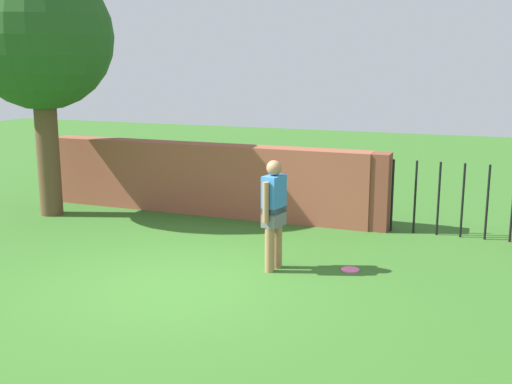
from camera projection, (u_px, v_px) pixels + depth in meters
name	position (u px, v px, depth m)	size (l,w,h in m)	color
ground_plane	(172.00, 287.00, 8.41)	(40.00, 40.00, 0.00)	#336623
brick_wall	(201.00, 178.00, 12.43)	(6.84, 0.50, 1.40)	brown
tree	(40.00, 40.00, 11.75)	(2.75, 2.75, 4.82)	brown
person	(274.00, 210.00, 8.94)	(0.28, 0.53, 1.62)	#9E704C
fence_gate	(451.00, 197.00, 10.74)	(2.97, 0.44, 1.40)	brown
frisbee_pink	(350.00, 270.00, 9.08)	(0.27, 0.27, 0.02)	pink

